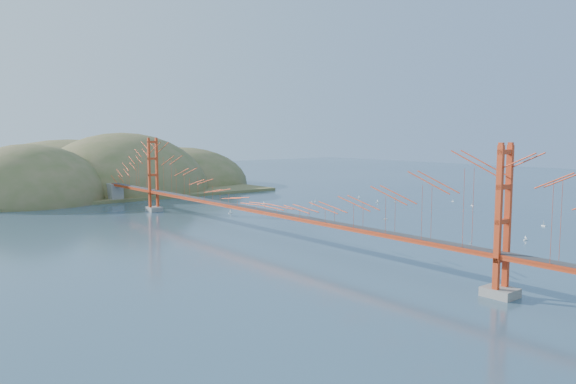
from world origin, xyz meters
TOP-DOWN VIEW (x-y plane):
  - ground at (0.00, 0.00)m, footprint 320.00×320.00m
  - bridge at (0.00, 0.18)m, footprint 2.20×94.40m
  - far_headlands at (2.21, 68.52)m, footprint 84.00×58.00m
  - sailboat_2 at (23.09, -19.49)m, footprint 0.50×0.45m
  - sailboat_8 at (26.30, 22.00)m, footprint 0.51×0.47m
  - sailboat_1 at (22.26, 1.17)m, footprint 0.65×0.65m
  - sailboat_12 at (8.08, 20.28)m, footprint 0.59×0.51m
  - sailboat_3 at (18.27, 25.43)m, footprint 0.64×0.61m
  - sailboat_0 at (14.78, -17.67)m, footprint 0.51×0.57m
  - sailboat_9 at (45.68, 2.33)m, footprint 0.60×0.60m
  - sailboat_7 at (36.15, 15.41)m, footprint 0.57×0.57m
  - sailboat_16 at (12.92, 14.59)m, footprint 0.68×0.68m
  - sailboat_5 at (48.10, 7.93)m, footprint 0.43×0.50m
  - sailboat_17 at (38.48, 22.24)m, footprint 0.60×0.59m
  - sailboat_11 at (39.11, 13.80)m, footprint 0.59×0.59m
  - sailboat_14 at (34.40, -15.90)m, footprint 0.60×0.65m
  - sailboat_4 at (27.84, 22.87)m, footprint 0.57×0.57m

SIDE VIEW (x-z plane):
  - ground at x=0.00m, z-range 0.00..0.00m
  - far_headlands at x=2.21m, z-range -12.50..12.50m
  - sailboat_5 at x=48.10m, z-range -0.15..0.42m
  - sailboat_2 at x=23.09m, z-range -0.15..0.42m
  - sailboat_8 at x=26.30m, z-range -0.15..0.42m
  - sailboat_4 at x=27.84m, z-range -0.16..0.44m
  - sailboat_11 at x=39.11m, z-range -0.17..0.47m
  - sailboat_7 at x=36.15m, z-range -0.17..0.47m
  - sailboat_0 at x=14.78m, z-range -0.18..0.47m
  - sailboat_9 at x=45.68m, z-range -0.18..0.48m
  - sailboat_12 at x=8.08m, z-range -0.19..0.49m
  - sailboat_17 at x=38.48m, z-range -0.19..0.49m
  - sailboat_1 at x=22.26m, z-range -0.19..0.50m
  - sailboat_3 at x=18.27m, z-range -0.20..0.52m
  - sailboat_14 at x=34.40m, z-range -0.21..0.52m
  - sailboat_16 at x=12.92m, z-range -0.21..0.53m
  - bridge at x=0.00m, z-range 1.01..13.01m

